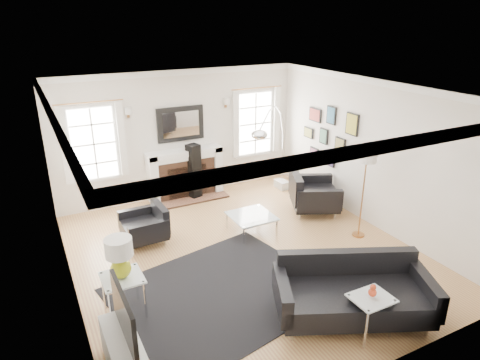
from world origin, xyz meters
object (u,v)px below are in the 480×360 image
fireplace (186,174)px  gourd_lamp (119,255)px  armchair_left (147,226)px  arc_floor_lamp (272,150)px  sofa (352,292)px  armchair_right (311,194)px  coffee_table (252,217)px

fireplace → gourd_lamp: gourd_lamp is taller
armchair_left → arc_floor_lamp: 3.09m
armchair_left → sofa: bearing=-60.2°
sofa → gourd_lamp: size_ratio=3.90×
arc_floor_lamp → fireplace: bearing=144.6°
gourd_lamp → sofa: bearing=-28.0°
arc_floor_lamp → armchair_right: bearing=-61.0°
gourd_lamp → arc_floor_lamp: 4.44m
armchair_left → arc_floor_lamp: size_ratio=0.38×
armchair_right → coffee_table: (-1.53, -0.22, -0.07)m
armchair_left → gourd_lamp: size_ratio=1.45×
sofa → armchair_left: sofa is taller
sofa → coffee_table: (-0.04, 2.74, -0.05)m
gourd_lamp → arc_floor_lamp: size_ratio=0.27×
armchair_right → arc_floor_lamp: bearing=119.0°
sofa → armchair_right: size_ratio=1.72×
fireplace → arc_floor_lamp: bearing=-35.4°
fireplace → sofa: size_ratio=0.75×
armchair_left → armchair_right: bearing=-5.8°
coffee_table → arc_floor_lamp: bearing=44.6°
coffee_table → fireplace: bearing=102.8°
sofa → arc_floor_lamp: (1.03, 3.79, 0.82)m
fireplace → gourd_lamp: bearing=-122.5°
sofa → gourd_lamp: gourd_lamp is taller
armchair_right → gourd_lamp: gourd_lamp is taller
armchair_left → coffee_table: armchair_left is taller
fireplace → arc_floor_lamp: arc_floor_lamp is taller
fireplace → arc_floor_lamp: 2.02m
fireplace → gourd_lamp: size_ratio=2.93×
sofa → coffee_table: sofa is taller
coffee_table → gourd_lamp: 3.05m
fireplace → coffee_table: size_ratio=2.18×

